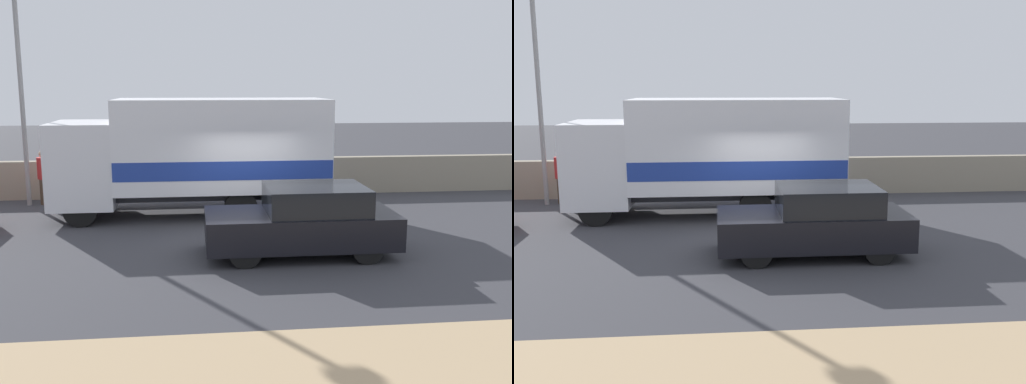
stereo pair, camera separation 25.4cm
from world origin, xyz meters
The scene contains 6 objects.
ground_plane centered at (0.00, 0.00, 0.00)m, with size 80.00×80.00×0.00m, color #38383D.
stone_wall_backdrop centered at (0.00, 5.70, 0.62)m, with size 60.00×0.35×1.24m.
street_lamp centered at (-6.49, 4.71, 4.39)m, with size 0.56×0.28×7.66m.
box_truck centered at (-1.27, 2.87, 1.79)m, with size 7.58×2.58×3.29m.
car_hatchback centered at (0.95, -1.30, 0.76)m, with size 4.13×1.85×1.53m.
pedestrian centered at (-6.04, 4.83, 0.87)m, with size 0.37×0.37×1.68m.
Camera 1 is at (-1.40, -13.19, 3.70)m, focal length 40.00 mm.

